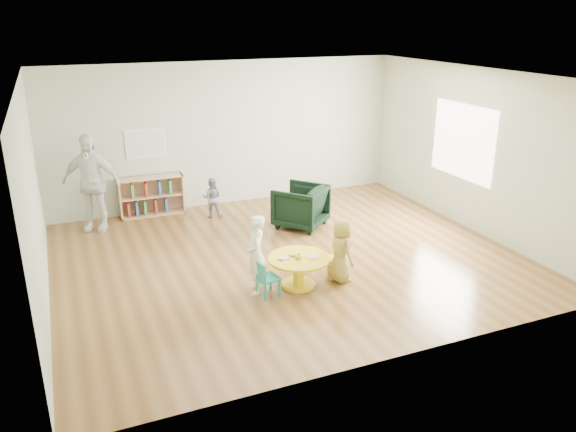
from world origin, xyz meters
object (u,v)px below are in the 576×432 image
object	(u,v)px
child_right	(341,250)
kid_chair_right	(338,258)
adult_caretaker	(91,183)
bookshelf	(151,196)
armchair	(301,206)
toddler	(212,198)
activity_table	(299,266)
kid_chair_left	(265,278)
child_left	(256,255)

from	to	relation	value
child_right	kid_chair_right	bearing A→B (deg)	-25.74
kid_chair_right	adult_caretaker	distance (m)	4.58
bookshelf	armchair	bearing A→B (deg)	-35.47
armchair	toddler	distance (m)	1.71
activity_table	armchair	size ratio (longest dim) A/B	1.04
kid_chair_right	child_right	bearing A→B (deg)	-175.17
adult_caretaker	bookshelf	bearing A→B (deg)	46.73
armchair	adult_caretaker	world-z (taller)	adult_caretaker
kid_chair_right	bookshelf	size ratio (longest dim) A/B	0.42
kid_chair_left	armchair	distance (m)	2.72
toddler	child_right	bearing A→B (deg)	127.89
child_left	adult_caretaker	world-z (taller)	adult_caretaker
bookshelf	adult_caretaker	world-z (taller)	adult_caretaker
kid_chair_left	adult_caretaker	xyz separation A→B (m)	(-1.89, 3.53, 0.58)
child_left	child_right	xyz separation A→B (m)	(1.22, -0.14, -0.09)
kid_chair_right	adult_caretaker	size ratio (longest dim) A/B	0.29
activity_table	kid_chair_left	xyz separation A→B (m)	(-0.54, -0.12, -0.02)
child_left	toddler	world-z (taller)	child_left
child_left	toddler	size ratio (longest dim) A/B	1.45
armchair	child_right	xyz separation A→B (m)	(-0.37, -2.22, 0.09)
armchair	kid_chair_right	bearing A→B (deg)	41.04
child_right	adult_caretaker	world-z (taller)	adult_caretaker
child_left	child_right	distance (m)	1.23
bookshelf	toddler	bearing A→B (deg)	-30.43
kid_chair_right	armchair	distance (m)	2.06
activity_table	child_left	xyz separation A→B (m)	(-0.61, 0.06, 0.25)
bookshelf	toddler	distance (m)	1.20
kid_chair_right	activity_table	bearing A→B (deg)	122.14
kid_chair_left	bookshelf	distance (m)	4.03
activity_table	bookshelf	size ratio (longest dim) A/B	0.73
activity_table	child_left	world-z (taller)	child_left
kid_chair_right	adult_caretaker	xyz separation A→B (m)	(-3.11, 3.31, 0.60)
activity_table	child_right	world-z (taller)	child_right
child_right	toddler	bearing A→B (deg)	9.33
kid_chair_left	bookshelf	world-z (taller)	bookshelf
kid_chair_right	child_left	bearing A→B (deg)	115.50
kid_chair_left	bookshelf	xyz separation A→B (m)	(-0.84, 3.94, 0.09)
bookshelf	child_left	xyz separation A→B (m)	(0.78, -3.76, 0.19)
kid_chair_right	toddler	size ratio (longest dim) A/B	0.65
child_left	child_right	bearing A→B (deg)	101.76
kid_chair_right	child_right	xyz separation A→B (m)	(-0.06, -0.18, 0.20)
kid_chair_left	child_right	distance (m)	1.17
armchair	child_left	xyz separation A→B (m)	(-1.59, -2.08, 0.18)
toddler	kid_chair_right	bearing A→B (deg)	129.84
kid_chair_left	adult_caretaker	world-z (taller)	adult_caretaker
child_right	kid_chair_left	bearing A→B (deg)	84.67
kid_chair_right	child_left	distance (m)	1.32
bookshelf	armchair	distance (m)	2.90
child_right	toddler	distance (m)	3.44
armchair	adult_caretaker	size ratio (longest dim) A/B	0.48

